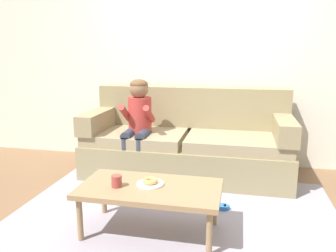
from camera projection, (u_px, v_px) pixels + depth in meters
ground at (179, 206)px, 3.13m from camera, size 10.00×10.00×0.00m
wall_back at (200, 51)px, 4.16m from camera, size 8.00×0.10×2.80m
area_rug at (173, 218)px, 2.89m from camera, size 2.79×2.07×0.01m
couch at (187, 145)px, 3.88m from camera, size 2.28×0.90×0.98m
coffee_table at (150, 191)px, 2.58m from camera, size 1.08×0.57×0.39m
person_child at (138, 119)px, 3.71m from camera, size 0.34×0.58×1.10m
plate at (150, 184)px, 2.60m from camera, size 0.21×0.21×0.01m
donut at (150, 181)px, 2.60m from camera, size 0.13×0.13×0.04m
mug at (117, 181)px, 2.56m from camera, size 0.08×0.08×0.09m
toy_controller at (217, 207)px, 3.04m from camera, size 0.23×0.09×0.05m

